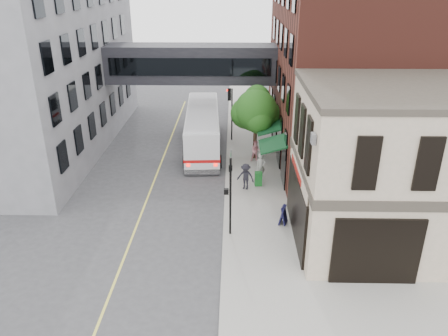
{
  "coord_description": "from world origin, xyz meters",
  "views": [
    {
      "loc": [
        0.51,
        -18.58,
        13.21
      ],
      "look_at": [
        0.01,
        4.2,
        3.13
      ],
      "focal_mm": 35.0,
      "sensor_mm": 36.0,
      "label": 1
    }
  ],
  "objects_px": {
    "newspaper_box": "(258,179)",
    "sandwich_board": "(283,215)",
    "pedestrian_a": "(261,166)",
    "pedestrian_b": "(256,151)",
    "bus": "(203,127)",
    "pedestrian_c": "(246,176)"
  },
  "relations": [
    {
      "from": "pedestrian_a",
      "to": "newspaper_box",
      "type": "bearing_deg",
      "value": -121.05
    },
    {
      "from": "bus",
      "to": "sandwich_board",
      "type": "xyz_separation_m",
      "value": [
        5.42,
        -12.42,
        -1.06
      ]
    },
    {
      "from": "sandwich_board",
      "to": "pedestrian_a",
      "type": "bearing_deg",
      "value": 119.59
    },
    {
      "from": "pedestrian_c",
      "to": "pedestrian_b",
      "type": "bearing_deg",
      "value": 100.39
    },
    {
      "from": "sandwich_board",
      "to": "pedestrian_b",
      "type": "bearing_deg",
      "value": 117.69
    },
    {
      "from": "sandwich_board",
      "to": "bus",
      "type": "bearing_deg",
      "value": 134.05
    },
    {
      "from": "pedestrian_a",
      "to": "newspaper_box",
      "type": "height_order",
      "value": "pedestrian_a"
    },
    {
      "from": "pedestrian_a",
      "to": "pedestrian_b",
      "type": "xyz_separation_m",
      "value": [
        -0.19,
        3.15,
        -0.12
      ]
    },
    {
      "from": "pedestrian_a",
      "to": "pedestrian_c",
      "type": "bearing_deg",
      "value": -143.89
    },
    {
      "from": "bus",
      "to": "newspaper_box",
      "type": "bearing_deg",
      "value": -60.32
    },
    {
      "from": "pedestrian_a",
      "to": "sandwich_board",
      "type": "xyz_separation_m",
      "value": [
        0.97,
        -6.04,
        -0.38
      ]
    },
    {
      "from": "pedestrian_c",
      "to": "sandwich_board",
      "type": "bearing_deg",
      "value": -44.11
    },
    {
      "from": "bus",
      "to": "sandwich_board",
      "type": "height_order",
      "value": "bus"
    },
    {
      "from": "pedestrian_b",
      "to": "pedestrian_c",
      "type": "bearing_deg",
      "value": -104.84
    },
    {
      "from": "newspaper_box",
      "to": "pedestrian_b",
      "type": "bearing_deg",
      "value": 87.07
    },
    {
      "from": "pedestrian_a",
      "to": "newspaper_box",
      "type": "relative_size",
      "value": 1.95
    },
    {
      "from": "pedestrian_a",
      "to": "pedestrian_b",
      "type": "bearing_deg",
      "value": 73.42
    },
    {
      "from": "bus",
      "to": "pedestrian_b",
      "type": "height_order",
      "value": "bus"
    },
    {
      "from": "newspaper_box",
      "to": "sandwich_board",
      "type": "xyz_separation_m",
      "value": [
        1.17,
        -4.97,
        0.08
      ]
    },
    {
      "from": "bus",
      "to": "pedestrian_a",
      "type": "height_order",
      "value": "bus"
    },
    {
      "from": "newspaper_box",
      "to": "sandwich_board",
      "type": "height_order",
      "value": "sandwich_board"
    },
    {
      "from": "bus",
      "to": "newspaper_box",
      "type": "xyz_separation_m",
      "value": [
        4.24,
        -7.45,
        -1.14
      ]
    }
  ]
}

